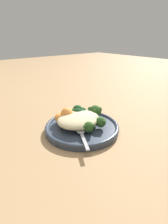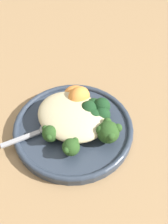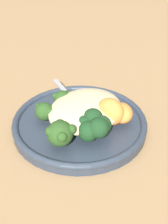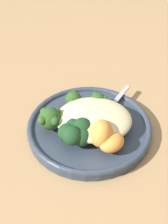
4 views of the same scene
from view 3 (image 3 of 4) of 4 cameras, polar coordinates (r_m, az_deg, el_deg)
ground_plane at (r=0.65m, az=-0.22°, el=-3.63°), size 4.00×4.00×0.00m
plate at (r=0.66m, az=-0.68°, el=-1.88°), size 0.24×0.24×0.02m
quinoa_mound at (r=0.64m, az=0.22°, el=0.28°), size 0.14×0.12×0.04m
broccoli_stalk_0 at (r=0.67m, az=-2.69°, el=1.59°), size 0.03×0.09×0.03m
broccoli_stalk_1 at (r=0.65m, az=-3.77°, el=-0.11°), size 0.09×0.11×0.03m
broccoli_stalk_2 at (r=0.59m, az=-2.86°, el=-2.93°), size 0.13×0.04×0.04m
broccoli_stalk_3 at (r=0.62m, az=1.75°, el=-2.05°), size 0.06×0.07×0.03m
sweet_potato_chunk_0 at (r=0.63m, az=4.07°, el=0.07°), size 0.05×0.05×0.05m
sweet_potato_chunk_1 at (r=0.64m, az=5.79°, el=-0.15°), size 0.06×0.06×0.03m
kale_tuft at (r=0.60m, az=1.40°, el=-2.09°), size 0.06×0.06×0.04m
spoon at (r=0.70m, az=-1.82°, el=1.98°), size 0.07×0.11×0.01m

